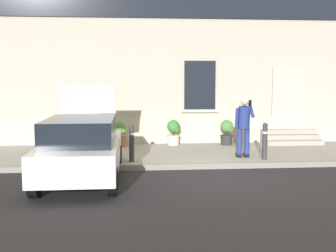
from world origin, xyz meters
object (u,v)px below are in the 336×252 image
object	(u,v)px
planter_olive	(64,134)
planter_charcoal	(227,132)
bollard_far_left	(132,141)
person_on_phone	(244,123)
planter_terracotta	(120,133)
hatchback_car_white	(82,147)
planter_cream	(174,132)
bollard_near_person	(265,140)

from	to	relation	value
planter_olive	planter_charcoal	xyz separation A→B (m)	(5.52, 0.20, 0.00)
bollard_far_left	person_on_phone	size ratio (longest dim) A/B	0.60
planter_charcoal	planter_terracotta	bearing A→B (deg)	-178.47
bollard_far_left	hatchback_car_white	bearing A→B (deg)	-129.90
hatchback_car_white	person_on_phone	bearing A→B (deg)	21.91
planter_olive	planter_cream	size ratio (longest dim) A/B	1.00
planter_olive	planter_cream	bearing A→B (deg)	5.46
bollard_near_person	planter_olive	distance (m)	6.48
person_on_phone	planter_olive	bearing A→B (deg)	154.25
bollard_near_person	person_on_phone	bearing A→B (deg)	145.26
hatchback_car_white	planter_charcoal	world-z (taller)	hatchback_car_white
bollard_near_person	bollard_far_left	xyz separation A→B (m)	(-3.73, 0.00, 0.00)
planter_charcoal	planter_cream	bearing A→B (deg)	175.43
planter_terracotta	planter_cream	distance (m)	1.86
hatchback_car_white	planter_cream	size ratio (longest dim) A/B	4.73
hatchback_car_white	bollard_near_person	world-z (taller)	hatchback_car_white
person_on_phone	planter_terracotta	bearing A→B (deg)	143.74
planter_olive	hatchback_car_white	bearing A→B (deg)	-74.99
planter_olive	bollard_near_person	bearing A→B (deg)	-22.95
hatchback_car_white	planter_charcoal	size ratio (longest dim) A/B	4.73
bollard_near_person	planter_cream	distance (m)	3.68
planter_charcoal	bollard_far_left	bearing A→B (deg)	-140.22
hatchback_car_white	planter_cream	xyz separation A→B (m)	(2.62, 4.29, -0.19)
bollard_far_left	planter_cream	world-z (taller)	bollard_far_left
bollard_near_person	planter_terracotta	size ratio (longest dim) A/B	1.22
planter_charcoal	planter_olive	bearing A→B (deg)	-177.88
bollard_near_person	planter_cream	xyz separation A→B (m)	(-2.29, 2.88, -0.11)
hatchback_car_white	bollard_far_left	xyz separation A→B (m)	(1.18, 1.41, -0.09)
planter_cream	planter_charcoal	bearing A→B (deg)	-4.57
planter_olive	bollard_far_left	bearing A→B (deg)	-48.46
bollard_far_left	planter_terracotta	size ratio (longest dim) A/B	1.22
person_on_phone	planter_charcoal	xyz separation A→B (m)	(0.07, 2.38, -0.55)
planter_olive	planter_charcoal	size ratio (longest dim) A/B	1.00
hatchback_car_white	planter_terracotta	xyz separation A→B (m)	(0.78, 4.05, -0.19)
planter_cream	planter_charcoal	distance (m)	1.85
planter_terracotta	bollard_far_left	bearing A→B (deg)	-81.39
bollard_near_person	planter_charcoal	size ratio (longest dim) A/B	1.22
person_on_phone	planter_charcoal	world-z (taller)	person_on_phone
planter_olive	planter_terracotta	size ratio (longest dim) A/B	1.00
bollard_near_person	planter_cream	world-z (taller)	bollard_near_person
bollard_far_left	planter_cream	bearing A→B (deg)	63.41
hatchback_car_white	planter_terracotta	size ratio (longest dim) A/B	4.73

